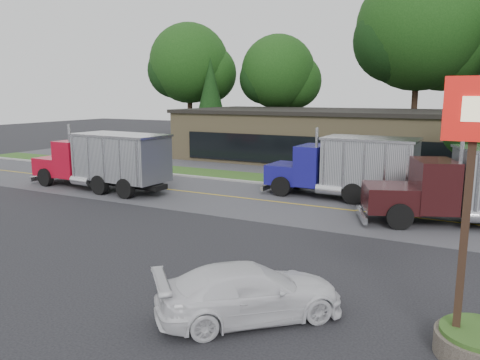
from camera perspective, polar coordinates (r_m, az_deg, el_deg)
The scene contains 14 objects.
ground at distance 17.54m, azimuth -9.76°, elevation -8.32°, with size 140.00×140.00×0.00m, color #2F2F34.
road at distance 24.99m, azimuth 2.88°, elevation -2.52°, with size 60.00×8.00×0.02m, color #5A5A60.
center_line at distance 24.99m, azimuth 2.88°, elevation -2.52°, with size 60.00×0.12×0.01m, color gold.
curb at distance 28.77m, azimuth 6.41°, elevation -0.85°, with size 60.00×0.30×0.12m, color #9E9E99.
grass_verge at distance 30.43m, azimuth 7.65°, elevation -0.26°, with size 60.00×3.40×0.03m, color #27531C.
far_parking at distance 35.10m, azimuth 10.47°, elevation 1.08°, with size 60.00×7.00×0.02m, color #5A5A60.
strip_mall at distance 40.12m, azimuth 15.89°, elevation 4.89°, with size 32.00×12.00×4.00m, color #927F5A.
tree_far_a at distance 54.39m, azimuth -6.02°, elevation 13.52°, with size 9.44×8.88×13.46m.
tree_far_b at distance 51.35m, azimuth 4.82°, elevation 12.59°, with size 8.32×7.83×11.87m.
tree_far_c at distance 47.94m, azimuth 21.24°, elevation 16.24°, with size 12.10×11.39×17.26m.
evergreen_left at distance 50.46m, azimuth -3.60°, elevation 9.91°, with size 4.13×4.13×9.40m.
dump_truck_red at distance 28.52m, azimuth -16.12°, elevation 2.39°, with size 9.68×3.17×3.36m.
dump_truck_blue at distance 25.69m, azimuth 13.12°, elevation 1.67°, with size 8.16×2.78×3.36m.
rally_car at distance 12.09m, azimuth 1.22°, elevation -13.48°, with size 1.93×4.76×1.38m, color white.
Camera 1 is at (10.23, -13.11, 5.59)m, focal length 35.00 mm.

